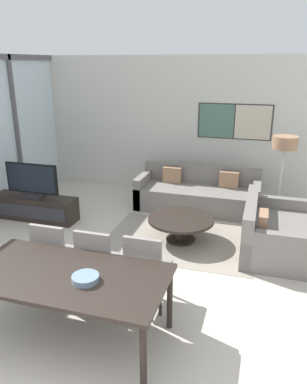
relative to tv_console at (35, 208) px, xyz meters
The scene contains 13 objects.
wall_back 3.40m from the tv_console, 45.87° to the left, with size 7.07×0.09×2.80m.
area_rug 2.68m from the tv_console, ahead, with size 2.32×1.66×0.01m.
tv_console is the anchor object (origin of this frame).
television 0.50m from the tv_console, 90.00° to the left, with size 0.99×0.20×0.60m.
sofa_main 3.02m from the tv_console, 27.66° to the left, with size 2.28×0.92×0.76m.
sofa_side 4.01m from the tv_console, ahead, with size 0.92×1.54×0.76m.
coffee_table 2.68m from the tv_console, ahead, with size 1.03×1.03×0.38m.
dining_table 3.35m from the tv_console, 50.60° to the right, with size 1.95×0.99×0.74m.
dining_chair_left 2.43m from the tv_console, 50.47° to the right, with size 0.46×0.46×0.91m.
dining_chair_centre 2.83m from the tv_console, 41.66° to the right, with size 0.46×0.46×0.91m.
dining_chair_right 3.26m from the tv_console, 34.58° to the right, with size 0.46×0.46×0.91m.
fruit_bowl 3.56m from the tv_console, 48.30° to the right, with size 0.26×0.26×0.06m.
floor_lamp 4.50m from the tv_console, 18.84° to the left, with size 0.43×0.43×1.46m.
Camera 1 is at (1.62, -1.78, 2.65)m, focal length 35.00 mm.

